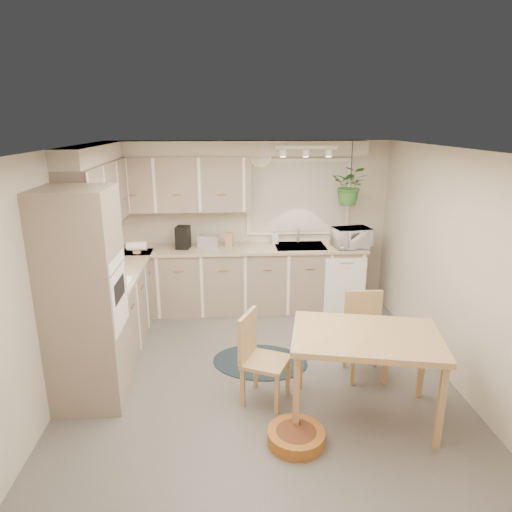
# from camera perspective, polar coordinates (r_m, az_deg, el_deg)

# --- Properties ---
(floor) EXTENTS (4.20, 4.20, 0.00)m
(floor) POSITION_cam_1_polar(r_m,az_deg,el_deg) (5.17, 0.54, -14.37)
(floor) COLOR #625C57
(floor) RESTS_ON ground
(ceiling) EXTENTS (4.20, 4.20, 0.00)m
(ceiling) POSITION_cam_1_polar(r_m,az_deg,el_deg) (4.45, 0.62, 13.24)
(ceiling) COLOR white
(ceiling) RESTS_ON wall_back
(wall_back) EXTENTS (4.00, 0.04, 2.40)m
(wall_back) POSITION_cam_1_polar(r_m,az_deg,el_deg) (6.70, -0.74, 3.96)
(wall_back) COLOR beige
(wall_back) RESTS_ON floor
(wall_front) EXTENTS (4.00, 0.04, 2.40)m
(wall_front) POSITION_cam_1_polar(r_m,az_deg,el_deg) (2.76, 3.87, -15.26)
(wall_front) COLOR beige
(wall_front) RESTS_ON floor
(wall_left) EXTENTS (0.04, 4.20, 2.40)m
(wall_left) POSITION_cam_1_polar(r_m,az_deg,el_deg) (4.95, -23.20, -1.95)
(wall_left) COLOR beige
(wall_left) RESTS_ON floor
(wall_right) EXTENTS (0.04, 4.20, 2.40)m
(wall_right) POSITION_cam_1_polar(r_m,az_deg,el_deg) (5.21, 23.10, -1.06)
(wall_right) COLOR beige
(wall_right) RESTS_ON floor
(base_cab_left) EXTENTS (0.60, 1.85, 0.90)m
(base_cab_left) POSITION_cam_1_polar(r_m,az_deg,el_deg) (5.90, -16.89, -6.17)
(base_cab_left) COLOR gray
(base_cab_left) RESTS_ON floor
(base_cab_back) EXTENTS (3.60, 0.60, 0.90)m
(base_cab_back) POSITION_cam_1_polar(r_m,az_deg,el_deg) (6.61, -2.32, -3.00)
(base_cab_back) COLOR gray
(base_cab_back) RESTS_ON floor
(counter_left) EXTENTS (0.64, 1.89, 0.04)m
(counter_left) POSITION_cam_1_polar(r_m,az_deg,el_deg) (5.74, -17.18, -1.83)
(counter_left) COLOR tan
(counter_left) RESTS_ON base_cab_left
(counter_back) EXTENTS (3.64, 0.64, 0.04)m
(counter_back) POSITION_cam_1_polar(r_m,az_deg,el_deg) (6.46, -2.36, 0.91)
(counter_back) COLOR tan
(counter_back) RESTS_ON base_cab_back
(oven_stack) EXTENTS (0.65, 0.65, 2.10)m
(oven_stack) POSITION_cam_1_polar(r_m,az_deg,el_deg) (4.56, -20.64, -5.19)
(oven_stack) COLOR gray
(oven_stack) RESTS_ON floor
(wall_oven_face) EXTENTS (0.02, 0.56, 0.58)m
(wall_oven_face) POSITION_cam_1_polar(r_m,az_deg,el_deg) (4.48, -16.71, -5.22)
(wall_oven_face) COLOR white
(wall_oven_face) RESTS_ON oven_stack
(upper_cab_left) EXTENTS (0.35, 2.00, 0.75)m
(upper_cab_left) POSITION_cam_1_polar(r_m,az_deg,el_deg) (5.69, -19.00, 7.24)
(upper_cab_left) COLOR gray
(upper_cab_left) RESTS_ON wall_left
(upper_cab_back) EXTENTS (2.00, 0.35, 0.75)m
(upper_cab_back) POSITION_cam_1_polar(r_m,az_deg,el_deg) (6.44, -9.71, 8.88)
(upper_cab_back) COLOR gray
(upper_cab_back) RESTS_ON wall_back
(soffit_left) EXTENTS (0.30, 2.00, 0.20)m
(soffit_left) POSITION_cam_1_polar(r_m,az_deg,el_deg) (5.65, -19.70, 11.98)
(soffit_left) COLOR beige
(soffit_left) RESTS_ON wall_left
(soffit_back) EXTENTS (3.60, 0.30, 0.20)m
(soffit_back) POSITION_cam_1_polar(r_m,az_deg,el_deg) (6.39, -2.55, 13.31)
(soffit_back) COLOR beige
(soffit_back) RESTS_ON wall_back
(cooktop) EXTENTS (0.52, 0.58, 0.02)m
(cooktop) POSITION_cam_1_polar(r_m,az_deg,el_deg) (5.20, -18.50, -3.55)
(cooktop) COLOR white
(cooktop) RESTS_ON counter_left
(range_hood) EXTENTS (0.40, 0.60, 0.14)m
(range_hood) POSITION_cam_1_polar(r_m,az_deg,el_deg) (5.08, -19.18, 1.28)
(range_hood) COLOR white
(range_hood) RESTS_ON upper_cab_left
(window_blinds) EXTENTS (1.40, 0.02, 1.00)m
(window_blinds) POSITION_cam_1_polar(r_m,az_deg,el_deg) (6.66, 5.34, 7.33)
(window_blinds) COLOR beige
(window_blinds) RESTS_ON wall_back
(window_frame) EXTENTS (1.50, 0.02, 1.10)m
(window_frame) POSITION_cam_1_polar(r_m,az_deg,el_deg) (6.67, 5.32, 7.34)
(window_frame) COLOR white
(window_frame) RESTS_ON wall_back
(sink) EXTENTS (0.70, 0.48, 0.10)m
(sink) POSITION_cam_1_polar(r_m,az_deg,el_deg) (6.55, 5.53, 0.89)
(sink) COLOR #B2B5BA
(sink) RESTS_ON counter_back
(dishwasher_front) EXTENTS (0.58, 0.02, 0.83)m
(dishwasher_front) POSITION_cam_1_polar(r_m,az_deg,el_deg) (6.53, 11.06, -3.78)
(dishwasher_front) COLOR white
(dishwasher_front) RESTS_ON base_cab_back
(track_light_bar) EXTENTS (0.80, 0.04, 0.04)m
(track_light_bar) POSITION_cam_1_polar(r_m,az_deg,el_deg) (6.07, 6.29, 13.35)
(track_light_bar) COLOR white
(track_light_bar) RESTS_ON ceiling
(wall_clock) EXTENTS (0.30, 0.03, 0.30)m
(wall_clock) POSITION_cam_1_polar(r_m,az_deg,el_deg) (6.53, 0.59, 12.34)
(wall_clock) COLOR #E1AF4F
(wall_clock) RESTS_ON wall_back
(dining_table) EXTENTS (1.46, 1.12, 0.82)m
(dining_table) POSITION_cam_1_polar(r_m,az_deg,el_deg) (4.44, 13.30, -14.28)
(dining_table) COLOR tan
(dining_table) RESTS_ON floor
(chair_left) EXTENTS (0.56, 0.56, 0.90)m
(chair_left) POSITION_cam_1_polar(r_m,az_deg,el_deg) (4.50, 1.26, -12.78)
(chair_left) COLOR tan
(chair_left) RESTS_ON floor
(chair_back) EXTENTS (0.44, 0.44, 0.91)m
(chair_back) POSITION_cam_1_polar(r_m,az_deg,el_deg) (5.04, 13.62, -9.85)
(chair_back) COLOR tan
(chair_back) RESTS_ON floor
(braided_rug) EXTENTS (1.24, 1.03, 0.01)m
(braided_rug) POSITION_cam_1_polar(r_m,az_deg,el_deg) (5.37, 0.51, -13.07)
(braided_rug) COLOR black
(braided_rug) RESTS_ON floor
(pet_bed) EXTENTS (0.63, 0.63, 0.11)m
(pet_bed) POSITION_cam_1_polar(r_m,az_deg,el_deg) (4.21, 5.03, -21.59)
(pet_bed) COLOR #AA6422
(pet_bed) RESTS_ON floor
(microwave) EXTENTS (0.55, 0.37, 0.34)m
(microwave) POSITION_cam_1_polar(r_m,az_deg,el_deg) (6.55, 11.87, 2.53)
(microwave) COLOR white
(microwave) RESTS_ON counter_back
(soap_bottle) EXTENTS (0.11, 0.22, 0.10)m
(soap_bottle) POSITION_cam_1_polar(r_m,az_deg,el_deg) (6.63, 2.35, 1.93)
(soap_bottle) COLOR white
(soap_bottle) RESTS_ON counter_back
(hanging_plant) EXTENTS (0.65, 0.68, 0.41)m
(hanging_plant) POSITION_cam_1_polar(r_m,az_deg,el_deg) (6.42, 11.67, 8.12)
(hanging_plant) COLOR #366F2C
(hanging_plant) RESTS_ON ceiling
(coffee_maker) EXTENTS (0.21, 0.24, 0.31)m
(coffee_maker) POSITION_cam_1_polar(r_m,az_deg,el_deg) (6.45, -9.11, 2.32)
(coffee_maker) COLOR black
(coffee_maker) RESTS_ON counter_back
(toaster) EXTENTS (0.31, 0.21, 0.17)m
(toaster) POSITION_cam_1_polar(r_m,az_deg,el_deg) (6.46, -5.96, 1.83)
(toaster) COLOR #B2B5BA
(toaster) RESTS_ON counter_back
(knife_block) EXTENTS (0.11, 0.11, 0.20)m
(knife_block) POSITION_cam_1_polar(r_m,az_deg,el_deg) (6.48, -3.37, 2.08)
(knife_block) COLOR tan
(knife_block) RESTS_ON counter_back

